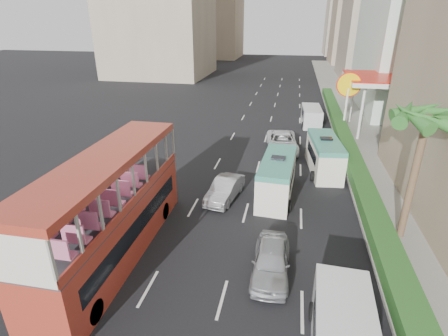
% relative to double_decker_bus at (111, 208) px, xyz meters
% --- Properties ---
extents(ground_plane, '(200.00, 200.00, 0.00)m').
position_rel_double_decker_bus_xyz_m(ground_plane, '(6.00, 0.00, -2.53)').
color(ground_plane, black).
rests_on(ground_plane, ground).
extents(double_decker_bus, '(2.50, 11.00, 5.06)m').
position_rel_double_decker_bus_xyz_m(double_decker_bus, '(0.00, 0.00, 0.00)').
color(double_decker_bus, '#A13122').
rests_on(double_decker_bus, ground).
extents(car_silver_lane_a, '(2.06, 4.16, 1.31)m').
position_rel_double_decker_bus_xyz_m(car_silver_lane_a, '(4.07, 6.47, -2.53)').
color(car_silver_lane_a, '#B3B5BA').
rests_on(car_silver_lane_a, ground).
extents(car_silver_lane_b, '(1.66, 4.06, 1.38)m').
position_rel_double_decker_bus_xyz_m(car_silver_lane_b, '(7.41, -0.02, -2.53)').
color(car_silver_lane_b, '#B3B5BA').
rests_on(car_silver_lane_b, ground).
extents(van_asset, '(3.06, 5.65, 1.50)m').
position_rel_double_decker_bus_xyz_m(van_asset, '(7.21, 16.02, -2.53)').
color(van_asset, silver).
rests_on(van_asset, ground).
extents(minibus_near, '(2.25, 5.80, 2.53)m').
position_rel_double_decker_bus_xyz_m(minibus_near, '(7.22, 7.55, -1.27)').
color(minibus_near, silver).
rests_on(minibus_near, ground).
extents(minibus_far, '(2.48, 5.75, 2.47)m').
position_rel_double_decker_bus_xyz_m(minibus_far, '(10.41, 12.15, -1.29)').
color(minibus_far, silver).
rests_on(minibus_far, ground).
extents(panel_van_far, '(2.08, 4.72, 1.86)m').
position_rel_double_decker_bus_xyz_m(panel_van_far, '(9.90, 24.55, -1.60)').
color(panel_van_far, silver).
rests_on(panel_van_far, ground).
extents(sidewalk, '(6.00, 120.00, 0.18)m').
position_rel_double_decker_bus_xyz_m(sidewalk, '(15.00, 25.00, -2.44)').
color(sidewalk, '#99968C').
rests_on(sidewalk, ground).
extents(kerb_wall, '(0.30, 44.00, 1.00)m').
position_rel_double_decker_bus_xyz_m(kerb_wall, '(12.20, 14.00, -1.85)').
color(kerb_wall, silver).
rests_on(kerb_wall, sidewalk).
extents(hedge, '(1.10, 44.00, 0.70)m').
position_rel_double_decker_bus_xyz_m(hedge, '(12.20, 14.00, -1.00)').
color(hedge, '#2D6626').
rests_on(hedge, kerb_wall).
extents(palm_tree, '(0.36, 0.36, 6.40)m').
position_rel_double_decker_bus_xyz_m(palm_tree, '(13.80, 4.00, 0.85)').
color(palm_tree, brown).
rests_on(palm_tree, sidewalk).
extents(shell_station, '(6.50, 8.00, 5.50)m').
position_rel_double_decker_bus_xyz_m(shell_station, '(16.00, 23.00, 0.22)').
color(shell_station, silver).
rests_on(shell_station, ground).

